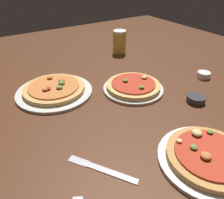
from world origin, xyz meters
TOP-DOWN VIEW (x-y plane):
  - ground_plane at (0.00, 0.00)m, footprint 2.40×2.40m
  - pizza_plate_near at (0.07, -0.40)m, footprint 0.29×0.29m
  - pizza_plate_far at (-0.16, 0.20)m, footprint 0.32×0.32m
  - pizza_plate_side at (0.14, 0.04)m, footprint 0.26×0.26m
  - beer_mug_dark at (0.35, 0.46)m, footprint 0.08×0.13m
  - ramekin_sauce at (0.50, -0.05)m, footprint 0.06×0.06m
  - ramekin_butter at (0.29, -0.17)m, footprint 0.07×0.07m
  - knife_right at (-0.20, -0.26)m, footprint 0.13×0.19m

SIDE VIEW (x-z plane):
  - ground_plane at x=0.00m, z-range -0.03..0.00m
  - knife_right at x=-0.20m, z-range 0.00..0.01m
  - ramekin_butter at x=0.29m, z-range 0.00..0.03m
  - ramekin_sauce at x=0.50m, z-range 0.00..0.03m
  - pizza_plate_far at x=-0.16m, z-range -0.01..0.04m
  - pizza_plate_near at x=0.07m, z-range -0.01..0.04m
  - pizza_plate_side at x=0.14m, z-range -0.01..0.04m
  - beer_mug_dark at x=0.35m, z-range 0.00..0.14m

